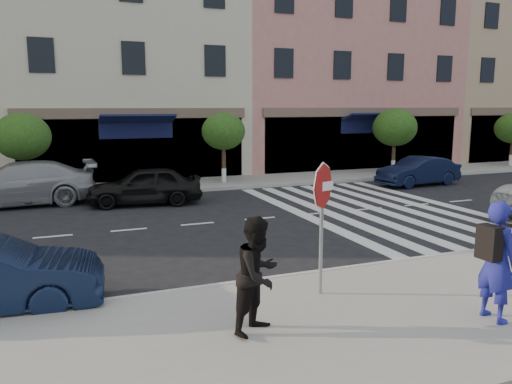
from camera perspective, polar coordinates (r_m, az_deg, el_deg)
name	(u,v)px	position (r m, az deg, el deg)	size (l,w,h in m)	color
ground	(243,263)	(11.28, -1.45, -8.08)	(120.00, 120.00, 0.00)	black
sidewalk_near	(326,328)	(8.06, 7.99, -15.15)	(60.00, 4.50, 0.15)	gray
sidewalk_far	(156,187)	(21.67, -11.41, 0.61)	(60.00, 3.00, 0.15)	gray
building_centre	(121,66)	(27.35, -15.14, 13.74)	(11.00, 9.00, 11.00)	beige
building_east_mid	(327,55)	(31.19, 8.10, 15.29)	(13.00, 9.00, 13.00)	tan
building_east_far	(486,69)	(38.79, 24.81, 12.67)	(12.00, 9.00, 12.00)	tan
street_tree_wb	(22,137)	(20.97, -25.16, 5.72)	(2.10, 2.10, 3.06)	#473323
street_tree_c	(223,132)	(21.95, -3.74, 6.89)	(1.90, 1.90, 3.04)	#473323
street_tree_ea	(395,128)	(26.12, 15.58, 7.09)	(2.20, 2.20, 3.19)	#473323
stop_sign	(323,199)	(8.70, 7.61, -0.75)	(0.81, 0.28, 2.37)	gray
photographer	(497,261)	(8.62, 25.82, -7.13)	(0.69, 0.45, 1.89)	navy
walker	(258,275)	(7.40, 0.26, -9.45)	(0.85, 0.66, 1.74)	black
car_far_left	(17,184)	(19.38, -25.62, 0.84)	(2.15, 5.28, 1.53)	gray
car_far_mid	(145,186)	(18.11, -12.60, 0.72)	(1.60, 3.97, 1.35)	black
car_far_right	(418,171)	(23.12, 18.06, 2.29)	(1.34, 3.85, 1.27)	black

